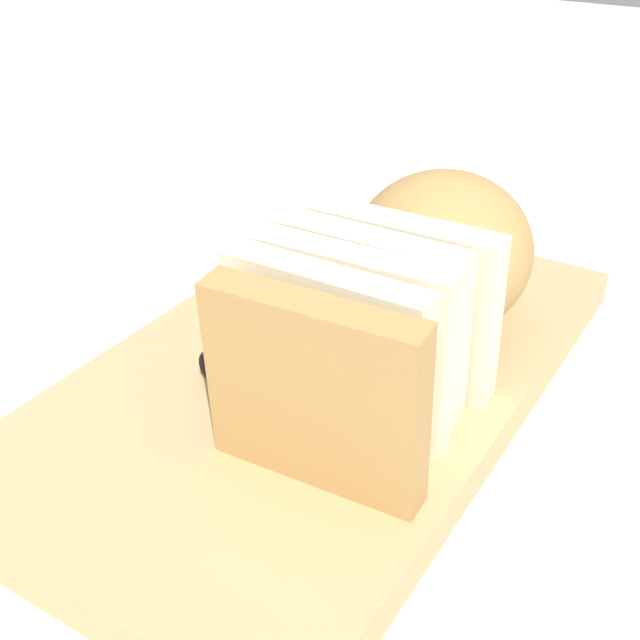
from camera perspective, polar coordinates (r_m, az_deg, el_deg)
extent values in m
plane|color=silver|center=(0.54, 0.00, -4.96)|extent=(3.00, 3.00, 0.00)
cube|color=tan|center=(0.53, 0.00, -3.91)|extent=(0.44, 0.26, 0.02)
ellipsoid|color=tan|center=(0.55, 8.36, 4.62)|extent=(0.13, 0.12, 0.11)
cube|color=beige|center=(0.48, 5.68, 1.23)|extent=(0.03, 0.11, 0.11)
cube|color=beige|center=(0.47, 3.36, 0.13)|extent=(0.03, 0.12, 0.11)
cube|color=beige|center=(0.45, 2.16, -1.43)|extent=(0.02, 0.12, 0.11)
cube|color=beige|center=(0.43, 0.24, -2.96)|extent=(0.02, 0.12, 0.11)
cube|color=tan|center=(0.40, -0.38, -5.10)|extent=(0.03, 0.12, 0.11)
cube|color=silver|center=(0.63, 2.85, 3.32)|extent=(0.22, 0.03, 0.00)
cylinder|color=black|center=(0.52, -5.04, -1.71)|extent=(0.06, 0.03, 0.03)
cube|color=silver|center=(0.54, -3.00, -0.29)|extent=(0.02, 0.02, 0.02)
sphere|color=tan|center=(0.54, 2.64, -1.10)|extent=(0.01, 0.01, 0.01)
sphere|color=tan|center=(0.56, 5.49, -0.02)|extent=(0.01, 0.01, 0.01)
sphere|color=tan|center=(0.51, -6.66, -4.00)|extent=(0.00, 0.00, 0.00)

